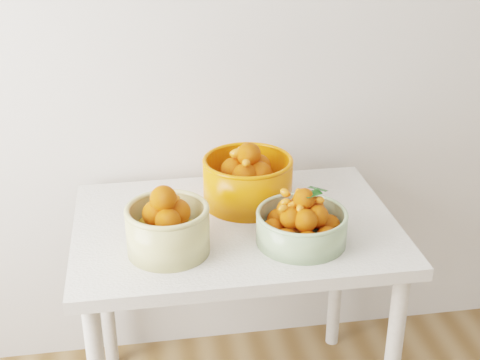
{
  "coord_description": "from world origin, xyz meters",
  "views": [
    {
      "loc": [
        -0.49,
        -0.2,
        1.76
      ],
      "look_at": [
        -0.2,
        1.55,
        0.92
      ],
      "focal_mm": 50.0,
      "sensor_mm": 36.0,
      "label": 1
    }
  ],
  "objects_px": {
    "bowl_green": "(302,224)",
    "bowl_cream": "(167,227)",
    "bowl_orange": "(248,179)",
    "table": "(236,249)"
  },
  "relations": [
    {
      "from": "bowl_cream",
      "to": "bowl_orange",
      "type": "bearing_deg",
      "value": 43.83
    },
    {
      "from": "bowl_orange",
      "to": "bowl_cream",
      "type": "bearing_deg",
      "value": -136.17
    },
    {
      "from": "table",
      "to": "bowl_orange",
      "type": "bearing_deg",
      "value": 65.15
    },
    {
      "from": "bowl_green",
      "to": "bowl_orange",
      "type": "distance_m",
      "value": 0.3
    },
    {
      "from": "table",
      "to": "bowl_green",
      "type": "relative_size",
      "value": 3.68
    },
    {
      "from": "bowl_green",
      "to": "bowl_cream",
      "type": "bearing_deg",
      "value": 178.44
    },
    {
      "from": "bowl_green",
      "to": "bowl_orange",
      "type": "xyz_separation_m",
      "value": [
        -0.11,
        0.28,
        0.02
      ]
    },
    {
      "from": "bowl_green",
      "to": "bowl_orange",
      "type": "bearing_deg",
      "value": 112.16
    },
    {
      "from": "bowl_orange",
      "to": "table",
      "type": "bearing_deg",
      "value": -114.85
    },
    {
      "from": "table",
      "to": "bowl_green",
      "type": "distance_m",
      "value": 0.27
    }
  ]
}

